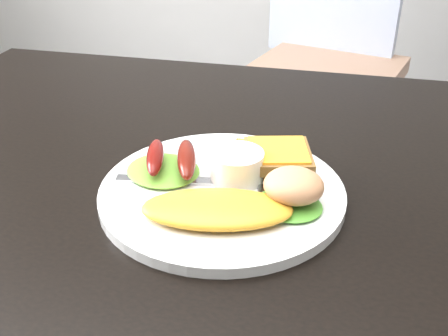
{
  "coord_description": "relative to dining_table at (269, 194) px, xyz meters",
  "views": [
    {
      "loc": [
        0.07,
        -0.53,
        1.07
      ],
      "look_at": [
        -0.05,
        -0.04,
        0.78
      ],
      "focal_mm": 42.0,
      "sensor_mm": 36.0,
      "label": 1
    }
  ],
  "objects": [
    {
      "name": "omelette",
      "position": [
        -0.04,
        -0.1,
        0.04
      ],
      "size": [
        0.17,
        0.1,
        0.02
      ],
      "primitive_type": "ellipsoid",
      "rotation": [
        0.0,
        0.0,
        0.2
      ],
      "color": "orange",
      "rests_on": "plate"
    },
    {
      "name": "dining_table",
      "position": [
        0.0,
        0.0,
        0.0
      ],
      "size": [
        1.2,
        0.8,
        0.04
      ],
      "primitive_type": "cube",
      "color": "black",
      "rests_on": "ground"
    },
    {
      "name": "dining_chair",
      "position": [
        0.02,
        1.25,
        -0.28
      ],
      "size": [
        0.59,
        0.59,
        0.06
      ],
      "primitive_type": "cube",
      "rotation": [
        0.0,
        0.0,
        -0.27
      ],
      "color": "tan",
      "rests_on": "ground"
    },
    {
      "name": "sausage_b",
      "position": [
        -0.09,
        -0.03,
        0.05
      ],
      "size": [
        0.05,
        0.09,
        0.02
      ],
      "primitive_type": "ellipsoid",
      "rotation": [
        0.0,
        0.0,
        0.3
      ],
      "color": "#5B0B07",
      "rests_on": "lettuce_left"
    },
    {
      "name": "lettuce_left",
      "position": [
        -0.12,
        -0.03,
        0.04
      ],
      "size": [
        0.11,
        0.11,
        0.01
      ],
      "primitive_type": "ellipsoid",
      "rotation": [
        0.0,
        0.0,
        -0.43
      ],
      "color": "#3B8530",
      "rests_on": "plate"
    },
    {
      "name": "toast_b",
      "position": [
        0.01,
        0.0,
        0.05
      ],
      "size": [
        0.09,
        0.09,
        0.01
      ],
      "primitive_type": "cube",
      "rotation": [
        0.0,
        0.0,
        0.24
      ],
      "color": "olive",
      "rests_on": "toast_a"
    },
    {
      "name": "lettuce_right",
      "position": [
        0.03,
        -0.07,
        0.04
      ],
      "size": [
        0.09,
        0.08,
        0.01
      ],
      "primitive_type": "ellipsoid",
      "rotation": [
        0.0,
        0.0,
        -0.23
      ],
      "color": "green",
      "rests_on": "plate"
    },
    {
      "name": "toast_a",
      "position": [
        -0.02,
        0.01,
        0.04
      ],
      "size": [
        0.08,
        0.08,
        0.01
      ],
      "primitive_type": "cube",
      "rotation": [
        0.0,
        0.0,
        -0.11
      ],
      "color": "brown",
      "rests_on": "plate"
    },
    {
      "name": "potato_salad",
      "position": [
        0.03,
        -0.06,
        0.06
      ],
      "size": [
        0.06,
        0.06,
        0.03
      ],
      "primitive_type": "ellipsoid",
      "rotation": [
        0.0,
        0.0,
        -0.0
      ],
      "color": "#C8B48A",
      "rests_on": "lettuce_right"
    },
    {
      "name": "sausage_a",
      "position": [
        -0.13,
        -0.03,
        0.05
      ],
      "size": [
        0.04,
        0.09,
        0.02
      ],
      "primitive_type": "ellipsoid",
      "rotation": [
        0.0,
        0.0,
        0.28
      ],
      "color": "maroon",
      "rests_on": "lettuce_left"
    },
    {
      "name": "plate",
      "position": [
        -0.05,
        -0.05,
        0.03
      ],
      "size": [
        0.28,
        0.28,
        0.01
      ],
      "primitive_type": "cylinder",
      "color": "white",
      "rests_on": "dining_table"
    },
    {
      "name": "fork",
      "position": [
        -0.09,
        -0.05,
        0.03
      ],
      "size": [
        0.16,
        0.04,
        0.0
      ],
      "primitive_type": "cube",
      "rotation": [
        0.0,
        0.0,
        0.15
      ],
      "color": "#ADAFB7",
      "rests_on": "plate"
    },
    {
      "name": "ramekin",
      "position": [
        -0.03,
        -0.03,
        0.05
      ],
      "size": [
        0.08,
        0.08,
        0.04
      ],
      "primitive_type": "cylinder",
      "rotation": [
        0.0,
        0.0,
        0.33
      ],
      "color": "white",
      "rests_on": "plate"
    }
  ]
}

